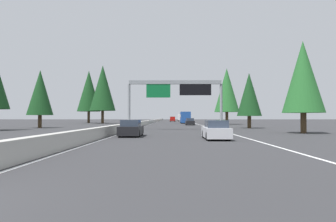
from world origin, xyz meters
TOP-DOWN VIEW (x-y plane):
  - ground_plane at (60.00, 0.00)m, footprint 320.00×320.00m
  - median_barrier at (80.00, 0.30)m, footprint 180.00×0.56m
  - shoulder_stripe_right at (70.00, -11.52)m, footprint 160.00×0.16m
  - shoulder_stripe_median at (70.00, -0.25)m, footprint 160.00×0.16m
  - sign_gantry_overhead at (35.17, -6.03)m, footprint 0.50×12.68m
  - sedan_near_center at (18.15, -8.87)m, footprint 4.40×1.80m
  - sedan_mid_left at (21.56, -1.87)m, footprint 4.40×1.80m
  - bus_mid_center at (78.35, -8.97)m, footprint 11.50×2.55m
  - box_truck_far_right at (119.67, -8.88)m, footprint 8.50×2.40m
  - pickup_distant_a at (108.80, -5.51)m, footprint 5.60×2.00m
  - sedan_distant_b at (58.85, -9.19)m, footprint 4.40×1.80m
  - conifer_right_foreground at (27.06, -19.41)m, footprint 4.33×4.33m
  - conifer_right_near at (41.56, -17.34)m, footprint 3.75×3.75m
  - conifer_right_mid at (65.59, -18.18)m, footprint 5.77×5.77m
  - conifer_left_near at (42.31, 15.43)m, footprint 4.03×4.03m
  - conifer_left_mid at (81.79, 18.66)m, footprint 6.64×6.64m
  - conifer_left_far at (74.75, 13.01)m, footprint 6.80×6.80m

SIDE VIEW (x-z plane):
  - ground_plane at x=60.00m, z-range 0.00..0.00m
  - shoulder_stripe_right at x=70.00m, z-range 0.00..0.01m
  - shoulder_stripe_median at x=70.00m, z-range 0.00..0.01m
  - median_barrier at x=80.00m, z-range 0.00..0.90m
  - sedan_near_center at x=18.15m, z-range -0.05..1.42m
  - sedan_mid_left at x=21.56m, z-range -0.05..1.42m
  - sedan_distant_b at x=58.85m, z-range -0.05..1.42m
  - pickup_distant_a at x=108.80m, z-range -0.02..1.84m
  - box_truck_far_right at x=119.67m, z-range 0.14..3.09m
  - bus_mid_center at x=78.35m, z-range 0.17..3.27m
  - conifer_right_near at x=41.56m, z-range 0.91..9.44m
  - sign_gantry_overhead at x=35.17m, z-range 1.95..8.56m
  - conifer_left_near at x=42.31m, z-range 0.98..10.15m
  - conifer_right_foreground at x=27.06m, z-range 1.06..10.89m
  - conifer_right_mid at x=65.59m, z-range 1.42..14.53m
  - conifer_left_mid at x=81.79m, z-range 1.64..16.74m
  - conifer_left_far at x=74.75m, z-range 1.67..17.12m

